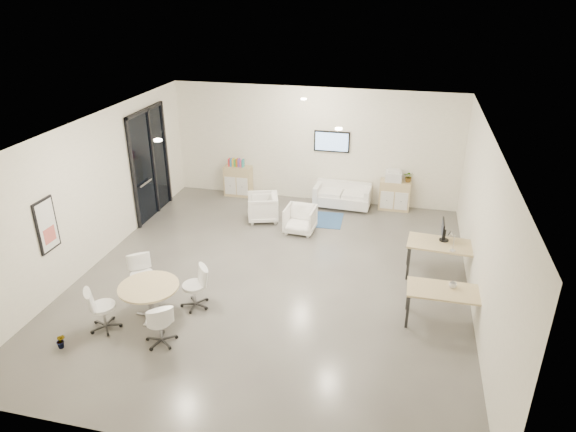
# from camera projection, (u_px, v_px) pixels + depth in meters

# --- Properties ---
(room_shell) EXTENTS (9.60, 10.60, 4.80)m
(room_shell) POSITION_uv_depth(u_px,v_px,m) (272.00, 209.00, 10.22)
(room_shell) COLOR #504D49
(room_shell) RESTS_ON ground
(glass_door) EXTENTS (0.09, 1.90, 2.85)m
(glass_door) POSITION_uv_depth(u_px,v_px,m) (150.00, 160.00, 13.31)
(glass_door) COLOR black
(glass_door) RESTS_ON room_shell
(artwork) EXTENTS (0.05, 0.54, 1.04)m
(artwork) POSITION_uv_depth(u_px,v_px,m) (47.00, 226.00, 9.66)
(artwork) COLOR black
(artwork) RESTS_ON room_shell
(wall_tv) EXTENTS (0.98, 0.06, 0.58)m
(wall_tv) POSITION_uv_depth(u_px,v_px,m) (332.00, 142.00, 14.00)
(wall_tv) COLOR black
(wall_tv) RESTS_ON room_shell
(ceiling_spots) EXTENTS (3.14, 4.14, 0.03)m
(ceiling_spots) POSITION_uv_depth(u_px,v_px,m) (272.00, 120.00, 10.34)
(ceiling_spots) COLOR #FFEAC6
(ceiling_spots) RESTS_ON room_shell
(sideboard_left) EXTENTS (0.78, 0.41, 0.88)m
(sideboard_left) POSITION_uv_depth(u_px,v_px,m) (238.00, 181.00, 14.94)
(sideboard_left) COLOR tan
(sideboard_left) RESTS_ON room_shell
(sideboard_right) EXTENTS (0.83, 0.40, 0.83)m
(sideboard_right) POSITION_uv_depth(u_px,v_px,m) (395.00, 195.00, 14.01)
(sideboard_right) COLOR tan
(sideboard_right) RESTS_ON room_shell
(books) EXTENTS (0.46, 0.14, 0.22)m
(books) POSITION_uv_depth(u_px,v_px,m) (236.00, 163.00, 14.72)
(books) COLOR red
(books) RESTS_ON sideboard_left
(printer) EXTENTS (0.44, 0.37, 0.31)m
(printer) POSITION_uv_depth(u_px,v_px,m) (394.00, 176.00, 13.79)
(printer) COLOR white
(printer) RESTS_ON sideboard_right
(loveseat) EXTENTS (1.55, 0.83, 0.57)m
(loveseat) POSITION_uv_depth(u_px,v_px,m) (343.00, 196.00, 14.21)
(loveseat) COLOR white
(loveseat) RESTS_ON room_shell
(blue_rug) EXTENTS (1.55, 1.07, 0.01)m
(blue_rug) POSITION_uv_depth(u_px,v_px,m) (314.00, 219.00, 13.57)
(blue_rug) COLOR #294F80
(blue_rug) RESTS_ON room_shell
(armchair_left) EXTENTS (0.91, 0.94, 0.78)m
(armchair_left) POSITION_uv_depth(u_px,v_px,m) (263.00, 206.00, 13.38)
(armchair_left) COLOR white
(armchair_left) RESTS_ON room_shell
(armchair_right) EXTENTS (0.76, 0.71, 0.74)m
(armchair_right) POSITION_uv_depth(u_px,v_px,m) (300.00, 218.00, 12.75)
(armchair_right) COLOR white
(armchair_right) RESTS_ON room_shell
(desk_rear) EXTENTS (1.53, 0.85, 0.77)m
(desk_rear) POSITION_uv_depth(u_px,v_px,m) (444.00, 247.00, 10.69)
(desk_rear) COLOR tan
(desk_rear) RESTS_ON room_shell
(desk_front) EXTENTS (1.35, 0.68, 0.70)m
(desk_front) POSITION_uv_depth(u_px,v_px,m) (445.00, 293.00, 9.20)
(desk_front) COLOR tan
(desk_front) RESTS_ON room_shell
(monitor) EXTENTS (0.20, 0.50, 0.44)m
(monitor) POSITION_uv_depth(u_px,v_px,m) (443.00, 230.00, 10.70)
(monitor) COLOR black
(monitor) RESTS_ON desk_rear
(round_table) EXTENTS (1.11, 1.11, 0.67)m
(round_table) POSITION_uv_depth(u_px,v_px,m) (149.00, 290.00, 9.39)
(round_table) COLOR tan
(round_table) RESTS_ON room_shell
(meeting_chairs) EXTENTS (2.13, 2.13, 0.82)m
(meeting_chairs) POSITION_uv_depth(u_px,v_px,m) (150.00, 298.00, 9.46)
(meeting_chairs) COLOR white
(meeting_chairs) RESTS_ON room_shell
(plant_cabinet) EXTENTS (0.31, 0.34, 0.23)m
(plant_cabinet) POSITION_uv_depth(u_px,v_px,m) (409.00, 178.00, 13.73)
(plant_cabinet) COLOR #3F7F3F
(plant_cabinet) RESTS_ON sideboard_right
(plant_floor) EXTENTS (0.21, 0.32, 0.13)m
(plant_floor) POSITION_uv_depth(u_px,v_px,m) (62.00, 345.00, 8.79)
(plant_floor) COLOR #3F7F3F
(plant_floor) RESTS_ON room_shell
(cup) EXTENTS (0.14, 0.12, 0.13)m
(cup) POSITION_uv_depth(u_px,v_px,m) (453.00, 285.00, 9.21)
(cup) COLOR white
(cup) RESTS_ON desk_front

